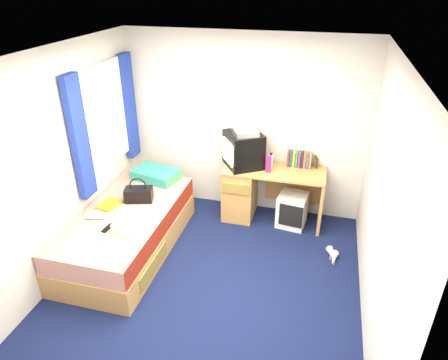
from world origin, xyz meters
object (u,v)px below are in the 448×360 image
(vcr, at_px, (244,130))
(colour_swatch_fan, at_px, (100,242))
(crt_tv, at_px, (243,150))
(storage_cube, at_px, (292,210))
(white_heels, at_px, (333,256))
(picture_frame, at_px, (316,162))
(aerosol_can, at_px, (271,161))
(handbag, at_px, (139,194))
(towel, at_px, (130,227))
(pink_water_bottle, at_px, (268,164))
(desk, at_px, (253,190))
(water_bottle, at_px, (95,216))
(magazine, at_px, (109,205))
(pillow, at_px, (156,174))
(bed, at_px, (128,231))
(remote_control, at_px, (108,228))

(vcr, xyz_separation_m, colour_swatch_fan, (-1.12, -1.73, -0.69))
(crt_tv, bearing_deg, storage_cube, 49.96)
(colour_swatch_fan, distance_m, white_heels, 2.63)
(picture_frame, xyz_separation_m, aerosol_can, (-0.56, -0.18, 0.02))
(handbag, xyz_separation_m, towel, (0.19, -0.62, -0.04))
(pink_water_bottle, bearing_deg, white_heels, -33.58)
(desk, distance_m, pink_water_bottle, 0.50)
(handbag, distance_m, colour_swatch_fan, 0.88)
(storage_cube, distance_m, picture_frame, 0.70)
(white_heels, bearing_deg, colour_swatch_fan, -156.49)
(water_bottle, bearing_deg, white_heels, 13.71)
(towel, bearing_deg, water_bottle, 165.77)
(magazine, xyz_separation_m, colour_swatch_fan, (0.28, -0.69, -0.00))
(pink_water_bottle, bearing_deg, storage_cube, 3.80)
(desk, distance_m, vcr, 0.85)
(towel, xyz_separation_m, colour_swatch_fan, (-0.21, -0.26, -0.05))
(handbag, height_order, towel, handbag)
(pillow, bearing_deg, white_heels, -10.28)
(pillow, height_order, pink_water_bottle, pink_water_bottle)
(magazine, height_order, white_heels, magazine)
(pink_water_bottle, bearing_deg, crt_tv, 163.93)
(storage_cube, height_order, magazine, magazine)
(towel, relative_size, white_heels, 1.00)
(pink_water_bottle, relative_size, white_heels, 0.70)
(vcr, bearing_deg, desk, 60.25)
(bed, height_order, pillow, pillow)
(colour_swatch_fan, relative_size, white_heels, 0.72)
(towel, bearing_deg, pillow, 100.09)
(pillow, bearing_deg, magazine, -109.33)
(white_heels, bearing_deg, towel, -160.36)
(aerosol_can, xyz_separation_m, towel, (-1.27, -1.49, -0.25))
(bed, distance_m, towel, 0.53)
(remote_control, bearing_deg, colour_swatch_fan, -71.06)
(magazine, xyz_separation_m, water_bottle, (-0.00, -0.30, 0.03))
(storage_cube, height_order, vcr, vcr)
(bed, height_order, towel, towel)
(desk, height_order, towel, desk)
(pillow, bearing_deg, colour_swatch_fan, -89.81)
(pillow, distance_m, desk, 1.31)
(white_heels, bearing_deg, handbag, -176.32)
(aerosol_can, bearing_deg, pink_water_bottle, -95.65)
(storage_cube, relative_size, aerosol_can, 2.36)
(bed, relative_size, water_bottle, 10.00)
(storage_cube, relative_size, colour_swatch_fan, 2.03)
(desk, relative_size, towel, 4.25)
(colour_swatch_fan, bearing_deg, crt_tv, 57.11)
(bed, xyz_separation_m, picture_frame, (2.08, 1.32, 0.55))
(pillow, xyz_separation_m, towel, (0.21, -1.20, -0.01))
(pillow, height_order, water_bottle, pillow)
(storage_cube, relative_size, pink_water_bottle, 2.09)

